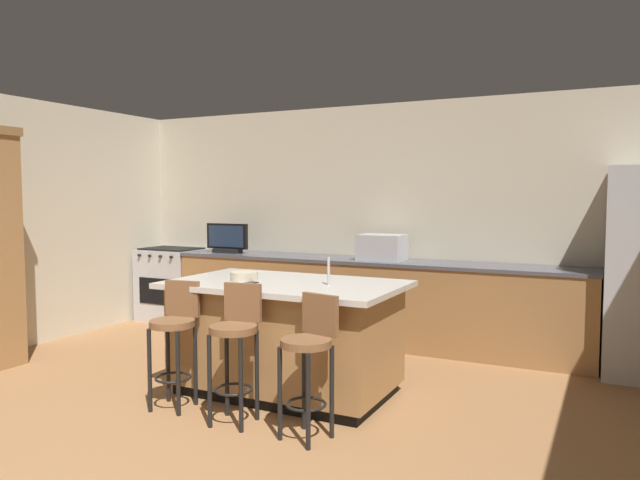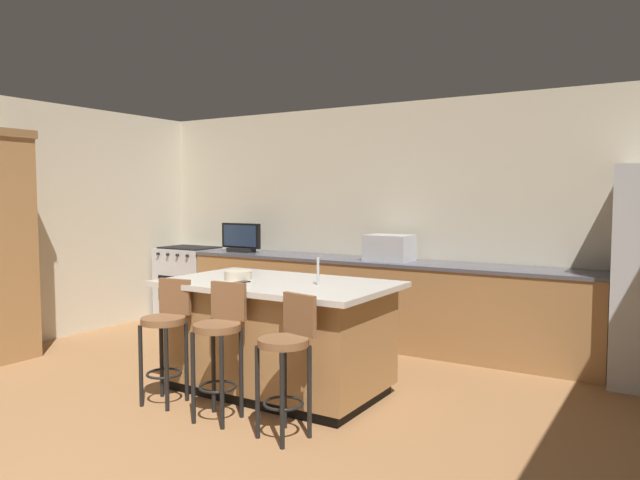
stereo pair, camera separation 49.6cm
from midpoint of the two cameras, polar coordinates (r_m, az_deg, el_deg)
wall_back at (r=6.83m, az=9.18°, el=1.73°), size 6.99×0.12×2.65m
wall_left at (r=7.19m, az=-23.58°, el=1.55°), size 0.12×4.82×2.65m
counter_back at (r=6.60m, az=7.47°, el=-5.89°), size 4.69×0.62×0.92m
kitchen_island at (r=4.96m, az=-1.13°, el=-9.13°), size 1.88×1.12×0.92m
range_oven at (r=8.10m, az=-10.61°, el=-3.99°), size 0.78×0.63×0.94m
microwave at (r=6.45m, az=8.84°, el=-0.75°), size 0.48×0.36×0.28m
tv_monitor at (r=7.41m, az=-5.68°, el=0.11°), size 0.57×0.16×0.36m
sink_faucet_back at (r=6.61m, az=7.93°, el=-0.79°), size 0.02×0.02×0.24m
sink_faucet_island at (r=4.66m, az=2.86°, el=-3.00°), size 0.02×0.02×0.22m
bar_stool_left at (r=4.78m, az=-11.63°, el=-8.45°), size 0.34×0.36×0.96m
bar_stool_center at (r=4.36m, az=-6.33°, el=-9.35°), size 0.34×0.35×0.99m
bar_stool_right at (r=4.03m, az=0.40°, el=-10.80°), size 0.35×0.37×0.96m
fruit_bowl at (r=4.98m, az=-5.02°, el=-3.39°), size 0.23×0.23×0.07m
cell_phone at (r=4.81m, az=-4.67°, el=-4.05°), size 0.10×0.16×0.01m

